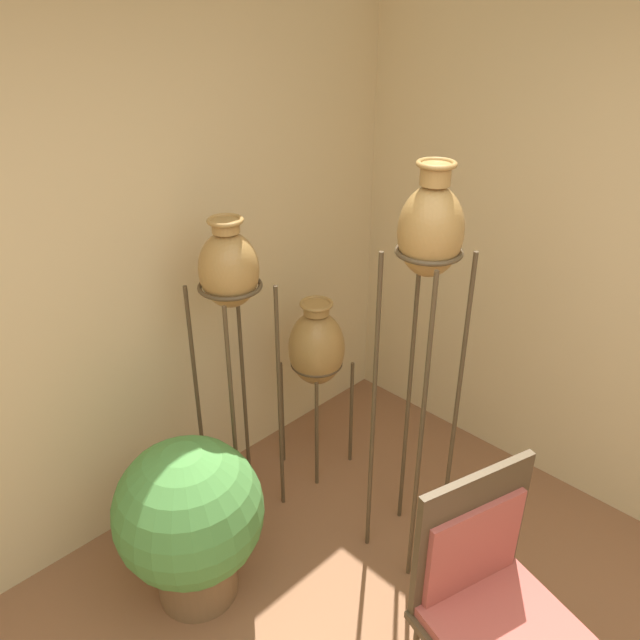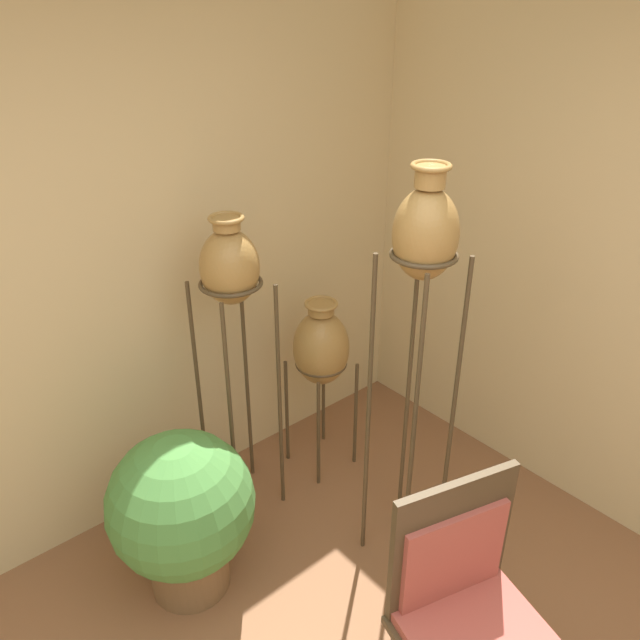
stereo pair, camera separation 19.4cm
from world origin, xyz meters
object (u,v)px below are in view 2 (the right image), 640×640
(vase_stand_medium, at_px, (230,276))
(potted_plant, at_px, (182,511))
(vase_stand_short, at_px, (321,349))
(chair, at_px, (469,607))
(vase_stand_tall, at_px, (424,251))

(vase_stand_medium, distance_m, potted_plant, 1.05)
(vase_stand_short, distance_m, chair, 1.56)
(vase_stand_tall, distance_m, vase_stand_medium, 0.91)
(vase_stand_short, bearing_deg, vase_stand_medium, 176.89)
(vase_stand_tall, relative_size, chair, 1.82)
(potted_plant, bearing_deg, vase_stand_short, 14.05)
(vase_stand_tall, height_order, vase_stand_medium, vase_stand_tall)
(vase_stand_medium, height_order, chair, vase_stand_medium)
(vase_stand_tall, height_order, chair, vase_stand_tall)
(vase_stand_tall, height_order, potted_plant, vase_stand_tall)
(vase_stand_short, relative_size, chair, 0.99)
(vase_stand_short, relative_size, potted_plant, 1.28)
(vase_stand_tall, xyz_separation_m, vase_stand_short, (0.14, 0.75, -0.82))
(vase_stand_medium, relative_size, potted_plant, 1.97)
(vase_stand_tall, distance_m, chair, 1.27)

